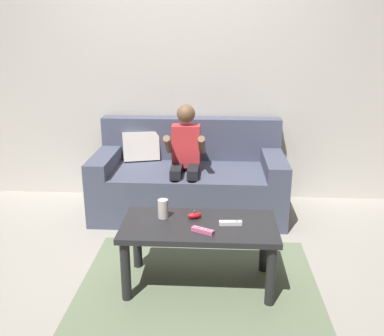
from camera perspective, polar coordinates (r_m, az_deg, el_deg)
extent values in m
plane|color=#9E998E|center=(3.02, -3.67, -13.55)|extent=(8.81, 8.81, 0.00)
cube|color=beige|center=(4.04, -1.49, 13.30)|extent=(4.40, 0.05, 2.50)
cube|color=#474C60|center=(3.83, -0.41, -3.01)|extent=(1.65, 0.80, 0.41)
cube|color=#474C60|center=(4.01, -0.13, 3.96)|extent=(1.65, 0.16, 0.39)
cube|color=#474C60|center=(3.86, -11.36, 1.06)|extent=(0.18, 0.80, 0.13)
cube|color=#474C60|center=(3.76, 10.78, 0.68)|extent=(0.18, 0.80, 0.13)
cube|color=silver|center=(4.00, -6.77, 2.90)|extent=(0.36, 0.24, 0.28)
cylinder|color=black|center=(3.53, -2.22, -4.90)|extent=(0.08, 0.08, 0.41)
cylinder|color=black|center=(3.52, 0.03, -4.96)|extent=(0.08, 0.08, 0.41)
cube|color=black|center=(3.58, -2.05, -0.40)|extent=(0.09, 0.29, 0.09)
cube|color=black|center=(3.57, 0.16, -0.44)|extent=(0.09, 0.29, 0.09)
cube|color=red|center=(3.66, -0.79, 2.96)|extent=(0.24, 0.14, 0.36)
cylinder|color=brown|center=(3.54, -3.18, 3.13)|extent=(0.06, 0.26, 0.21)
cylinder|color=brown|center=(3.52, 1.31, 3.07)|extent=(0.06, 0.26, 0.21)
sphere|color=brown|center=(3.60, -0.81, 7.21)|extent=(0.15, 0.15, 0.15)
cube|color=#232326|center=(2.69, 0.95, -7.76)|extent=(0.96, 0.48, 0.04)
cylinder|color=#232326|center=(2.67, -8.77, -13.32)|extent=(0.06, 0.06, 0.39)
cylinder|color=#232326|center=(2.64, 10.40, -13.83)|extent=(0.06, 0.06, 0.39)
cylinder|color=#232326|center=(3.00, -7.27, -9.57)|extent=(0.06, 0.06, 0.39)
cylinder|color=#232326|center=(2.97, 9.54, -9.96)|extent=(0.06, 0.06, 0.39)
cube|color=#6B7A5B|center=(2.89, 0.91, -15.00)|extent=(1.52, 1.20, 0.01)
cube|color=white|center=(2.68, 5.12, -7.26)|extent=(0.14, 0.05, 0.02)
cylinder|color=#99999E|center=(2.67, 5.96, -6.98)|extent=(0.02, 0.02, 0.00)
cylinder|color=silver|center=(2.67, 5.20, -7.00)|extent=(0.01, 0.01, 0.00)
cylinder|color=silver|center=(2.67, 4.75, -7.01)|extent=(0.01, 0.01, 0.00)
ellipsoid|color=red|center=(2.75, 0.33, -6.31)|extent=(0.10, 0.07, 0.04)
cylinder|color=#4C4C51|center=(2.74, 0.33, -5.81)|extent=(0.02, 0.02, 0.01)
cube|color=pink|center=(2.57, 1.43, -8.28)|extent=(0.14, 0.09, 0.02)
cylinder|color=#99999E|center=(2.58, 0.68, -7.82)|extent=(0.02, 0.02, 0.00)
cylinder|color=silver|center=(2.57, 1.37, -8.00)|extent=(0.01, 0.01, 0.00)
cylinder|color=silver|center=(2.56, 1.78, -8.10)|extent=(0.01, 0.01, 0.00)
cylinder|color=silver|center=(2.75, -3.86, -5.40)|extent=(0.07, 0.07, 0.12)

